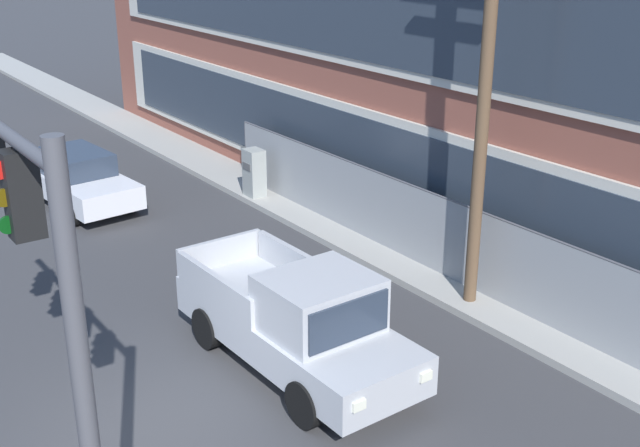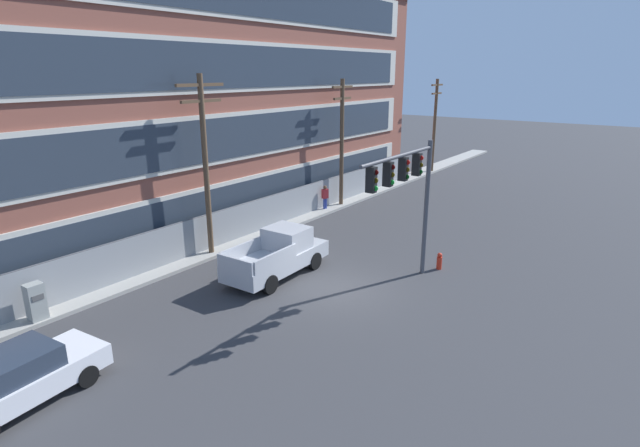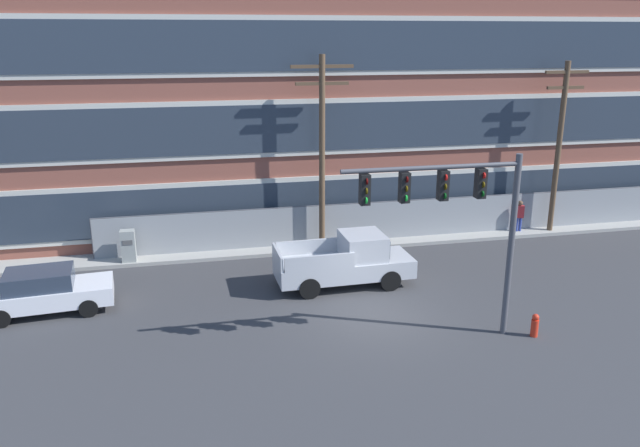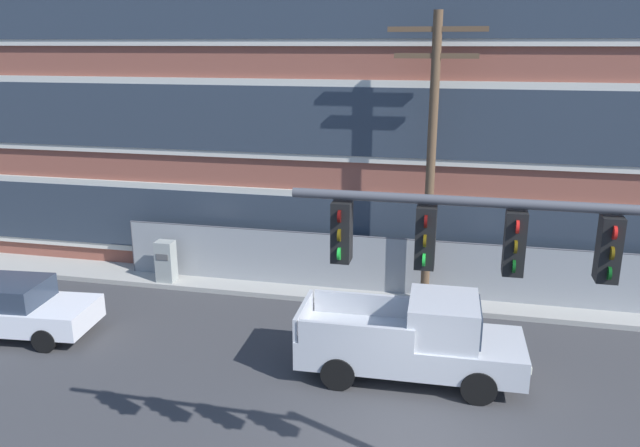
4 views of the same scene
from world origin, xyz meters
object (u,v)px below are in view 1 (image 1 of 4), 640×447
Objects in this scene: pickup_truck_silver at (298,322)px; utility_pole_near_corner at (486,78)px; sedan_white at (77,178)px; electrical_cabinet at (254,175)px; traffic_signal_mast at (10,234)px.

pickup_truck_silver is 0.62× the size of utility_pole_near_corner.
pickup_truck_silver is at bearing 0.62° from sedan_white.
pickup_truck_silver reaches higher than sedan_white.
sedan_white is 4.96m from electrical_cabinet.
electrical_cabinet is (2.52, 4.27, -0.03)m from sedan_white.
electrical_cabinet is at bearing -178.76° from utility_pole_near_corner.
traffic_signal_mast is 6.46m from pickup_truck_silver.
sedan_white is (-10.96, -0.12, -0.16)m from pickup_truck_silver.
traffic_signal_mast is 14.36m from sedan_white.
traffic_signal_mast is 9.61m from utility_pole_near_corner.
sedan_white is at bearing -120.58° from electrical_cabinet.
traffic_signal_mast reaches higher than electrical_cabinet.
traffic_signal_mast is 3.89× the size of electrical_cabinet.
utility_pole_near_corner reaches higher than sedan_white.
utility_pole_near_corner is at bearing 90.42° from pickup_truck_silver.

